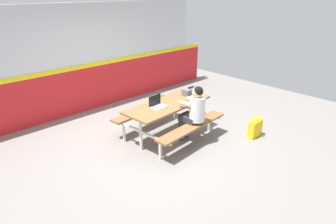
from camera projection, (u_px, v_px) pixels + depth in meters
ground_plane at (157, 141)px, 6.01m from camera, size 10.00×10.00×0.02m
accent_backdrop at (89, 61)px, 7.18m from camera, size 8.00×0.14×2.60m
picnic_table_main at (168, 111)px, 5.98m from camera, size 1.94×1.67×0.74m
student_nearer at (194, 110)px, 5.67m from camera, size 0.38×0.53×1.21m
laptop_silver at (157, 104)px, 5.73m from camera, size 0.33×0.24×0.22m
toolbox_grey at (191, 91)px, 6.39m from camera, size 0.40×0.18×0.18m
backpack_dark at (157, 104)px, 7.32m from camera, size 0.30×0.22×0.44m
tote_bag_bright at (255, 128)px, 6.10m from camera, size 0.34×0.21×0.43m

